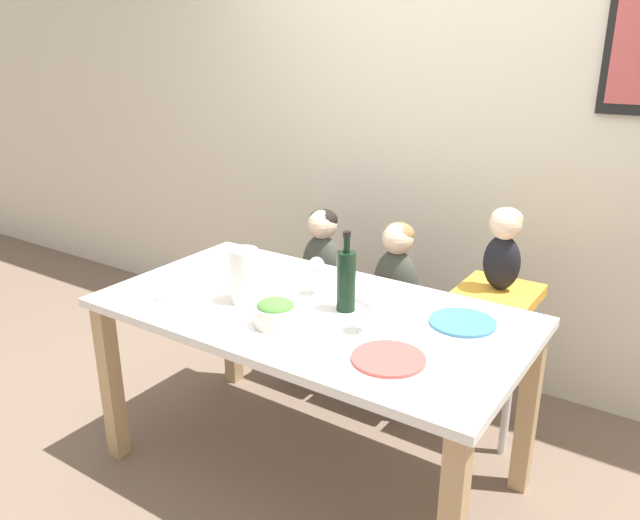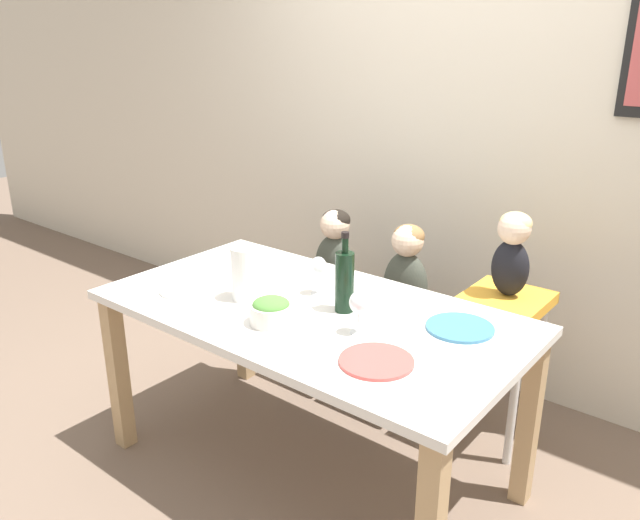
% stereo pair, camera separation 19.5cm
% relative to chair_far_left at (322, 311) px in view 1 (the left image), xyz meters
% --- Properties ---
extents(ground_plane, '(14.00, 14.00, 0.00)m').
position_rel_chair_far_left_xyz_m(ground_plane, '(0.41, -0.70, -0.39)').
color(ground_plane, '#705B4C').
extents(wall_back, '(10.00, 0.09, 2.70)m').
position_rel_chair_far_left_xyz_m(wall_back, '(0.41, 0.51, 0.96)').
color(wall_back, beige).
rests_on(wall_back, ground_plane).
extents(dining_table, '(1.68, 0.90, 0.77)m').
position_rel_chair_far_left_xyz_m(dining_table, '(0.41, -0.70, 0.28)').
color(dining_table, white).
rests_on(dining_table, ground_plane).
extents(chair_far_left, '(0.39, 0.41, 0.46)m').
position_rel_chair_far_left_xyz_m(chair_far_left, '(0.00, 0.00, 0.00)').
color(chair_far_left, silver).
rests_on(chair_far_left, ground_plane).
extents(chair_far_center, '(0.39, 0.41, 0.46)m').
position_rel_chair_far_left_xyz_m(chair_far_center, '(0.43, 0.00, 0.00)').
color(chair_far_center, silver).
rests_on(chair_far_center, ground_plane).
extents(chair_right_highchair, '(0.33, 0.35, 0.73)m').
position_rel_chair_far_left_xyz_m(chair_right_highchair, '(0.93, 0.00, 0.18)').
color(chair_right_highchair, silver).
rests_on(chair_right_highchair, ground_plane).
extents(person_child_left, '(0.23, 0.16, 0.48)m').
position_rel_chair_far_left_xyz_m(person_child_left, '(0.00, 0.00, 0.33)').
color(person_child_left, '#3D4238').
rests_on(person_child_left, chair_far_left).
extents(person_child_center, '(0.23, 0.16, 0.48)m').
position_rel_chair_far_left_xyz_m(person_child_center, '(0.43, 0.00, 0.33)').
color(person_child_center, '#3D4238').
rests_on(person_child_center, chair_far_center).
extents(person_baby_right, '(0.16, 0.14, 0.37)m').
position_rel_chair_far_left_xyz_m(person_baby_right, '(0.93, 0.00, 0.55)').
color(person_baby_right, black).
rests_on(person_baby_right, chair_right_highchair).
extents(wine_bottle, '(0.07, 0.07, 0.32)m').
position_rel_chair_far_left_xyz_m(wine_bottle, '(0.53, -0.64, 0.51)').
color(wine_bottle, black).
rests_on(wine_bottle, dining_table).
extents(paper_towel_roll, '(0.11, 0.11, 0.22)m').
position_rel_chair_far_left_xyz_m(paper_towel_roll, '(0.15, -0.79, 0.49)').
color(paper_towel_roll, white).
rests_on(paper_towel_roll, dining_table).
extents(wine_glass_near, '(0.07, 0.07, 0.16)m').
position_rel_chair_far_left_xyz_m(wine_glass_near, '(0.69, -0.76, 0.49)').
color(wine_glass_near, white).
rests_on(wine_glass_near, dining_table).
extents(wine_glass_far, '(0.07, 0.07, 0.16)m').
position_rel_chair_far_left_xyz_m(wine_glass_far, '(0.35, -0.57, 0.49)').
color(wine_glass_far, white).
rests_on(wine_glass_far, dining_table).
extents(salad_bowl_large, '(0.16, 0.16, 0.10)m').
position_rel_chair_far_left_xyz_m(salad_bowl_large, '(0.39, -0.89, 0.43)').
color(salad_bowl_large, silver).
rests_on(salad_bowl_large, dining_table).
extents(dinner_plate_front_left, '(0.25, 0.25, 0.01)m').
position_rel_chair_far_left_xyz_m(dinner_plate_front_left, '(-0.10, -0.88, 0.38)').
color(dinner_plate_front_left, silver).
rests_on(dinner_plate_front_left, dining_table).
extents(dinner_plate_back_left, '(0.25, 0.25, 0.01)m').
position_rel_chair_far_left_xyz_m(dinner_plate_back_left, '(-0.01, -0.47, 0.38)').
color(dinner_plate_back_left, silver).
rests_on(dinner_plate_back_left, dining_table).
extents(dinner_plate_back_right, '(0.25, 0.25, 0.01)m').
position_rel_chair_far_left_xyz_m(dinner_plate_back_right, '(0.96, -0.50, 0.38)').
color(dinner_plate_back_right, teal).
rests_on(dinner_plate_back_right, dining_table).
extents(dinner_plate_front_right, '(0.25, 0.25, 0.01)m').
position_rel_chair_far_left_xyz_m(dinner_plate_front_right, '(0.86, -0.90, 0.38)').
color(dinner_plate_front_right, '#D14C47').
rests_on(dinner_plate_front_right, dining_table).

